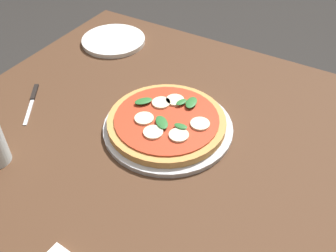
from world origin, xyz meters
TOP-DOWN VIEW (x-y plane):
  - dining_table at (0.00, 0.00)m, footprint 1.12×1.09m
  - serving_tray at (0.11, 0.01)m, footprint 0.31×0.31m
  - pizza at (0.11, 0.02)m, footprint 0.28×0.28m
  - plate_white at (0.38, 0.38)m, footprint 0.20×0.20m
  - knife at (0.03, 0.38)m, footprint 0.14×0.10m

SIDE VIEW (x-z plane):
  - dining_table at x=0.00m, z-range 0.27..1.03m
  - knife at x=0.03m, z-range 0.76..0.77m
  - serving_tray at x=0.11m, z-range 0.76..0.77m
  - plate_white at x=0.38m, z-range 0.76..0.77m
  - pizza at x=0.11m, z-range 0.77..0.80m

